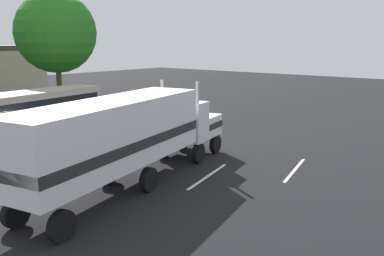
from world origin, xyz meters
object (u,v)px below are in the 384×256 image
(person_bystander, at_px, (104,157))
(parked_bus, at_px, (26,113))
(semi_truck, at_px, (128,133))
(tree_left, at_px, (56,33))

(person_bystander, xyz_separation_m, parked_bus, (0.85, 8.86, 1.17))
(semi_truck, distance_m, tree_left, 19.81)
(parked_bus, height_order, tree_left, tree_left)
(semi_truck, relative_size, tree_left, 1.34)
(person_bystander, bearing_deg, parked_bus, 84.55)
(parked_bus, bearing_deg, person_bystander, -95.45)
(person_bystander, xyz_separation_m, tree_left, (7.52, 15.24, 6.42))
(semi_truck, relative_size, person_bystander, 8.81)
(semi_truck, height_order, person_bystander, semi_truck)
(person_bystander, bearing_deg, semi_truck, -99.61)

